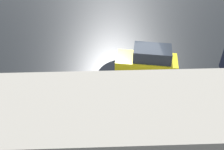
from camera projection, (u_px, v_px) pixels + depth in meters
The scene contains 8 objects.
ground_plane at pixel (141, 72), 16.85m from camera, with size 60.00×60.00×0.00m, color black.
kerb_strip at pixel (151, 119), 13.51m from camera, with size 24.00×3.20×0.04m, color slate.
moving_hatchback at pixel (148, 62), 16.06m from camera, with size 4.14×2.37×2.06m.
fire_hydrant at pixel (76, 100), 14.10m from camera, with size 0.42×0.31×0.80m.
pedestrian at pixel (60, 99), 13.76m from camera, with size 0.31×0.56×1.22m.
metal_railing at pixel (178, 121), 12.45m from camera, with size 6.68×0.04×1.05m.
sign_post at pixel (67, 92), 12.87m from camera, with size 0.07×0.44×2.40m.
puddle_patch at pixel (127, 76), 16.55m from camera, with size 3.97×3.97×0.01m, color black.
Camera 1 is at (2.45, 13.37, 10.15)m, focal length 40.00 mm.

